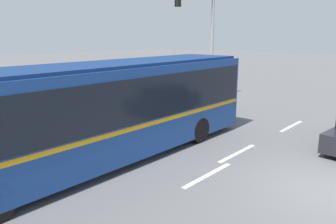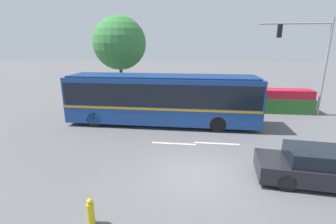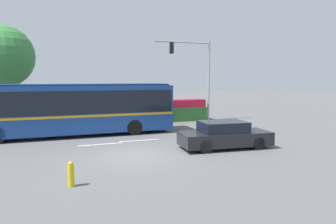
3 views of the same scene
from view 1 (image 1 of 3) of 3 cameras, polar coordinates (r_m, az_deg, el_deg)
ground_plane at (r=10.34m, az=25.27°, el=-12.06°), size 140.00×140.00×0.00m
city_bus at (r=11.19m, az=-10.29°, el=0.93°), size 12.46×2.60×3.28m
traffic_light_pole at (r=21.01m, az=5.88°, el=13.94°), size 4.99×0.24×6.95m
flowering_hedge at (r=18.47m, az=-3.49°, el=2.75°), size 10.14×1.52×1.81m
lane_stripe_near at (r=10.43m, az=6.77°, el=-10.57°), size 2.40×0.16×0.01m
lane_stripe_mid at (r=12.41m, az=11.68°, el=-6.85°), size 2.40×0.16×0.01m
lane_stripe_far at (r=16.68m, az=20.18°, el=-2.27°), size 2.40×0.16×0.01m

